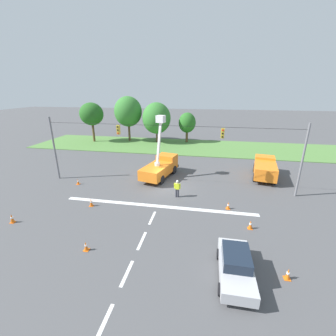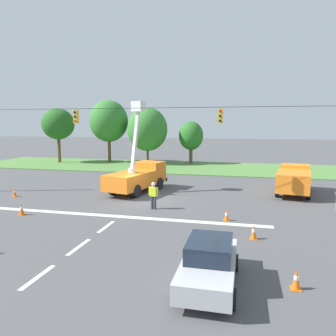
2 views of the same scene
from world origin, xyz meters
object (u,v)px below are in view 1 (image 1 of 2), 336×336
Objects in this scene: utility_truck_support_near at (265,168)px; traffic_cone_lane_edge_a at (288,274)px; traffic_cone_foreground_left at (12,218)px; traffic_cone_mid_left at (86,246)px; road_worker at (177,188)px; traffic_cone_near_bucket at (250,224)px; tree_far_west at (91,114)px; tree_west at (128,112)px; tree_centre at (157,118)px; tree_east at (187,123)px; traffic_cone_mid_right at (78,182)px; utility_truck_bucket_lift at (160,166)px; traffic_cone_lane_edge_b at (91,202)px; sedan_silver at (236,265)px; traffic_cone_foreground_right at (228,206)px.

utility_truck_support_near reaches higher than traffic_cone_lane_edge_a.
traffic_cone_foreground_left is 7.71m from traffic_cone_mid_left.
road_worker reaches higher than traffic_cone_mid_left.
tree_far_west is at bearing 135.63° from traffic_cone_near_bucket.
road_worker is (13.09, -23.21, -4.84)m from tree_west.
tree_centre reaches higher than tree_east.
tree_far_west is 1.25× the size of utility_truck_support_near.
tree_centre is 11.65× the size of traffic_cone_mid_right.
utility_truck_bucket_lift is 11.01× the size of traffic_cone_mid_right.
sedan_silver is at bearing -26.70° from traffic_cone_lane_edge_b.
traffic_cone_lane_edge_a is at bearing -65.00° from tree_centre.
tree_centre reaches higher than traffic_cone_foreground_right.
tree_centre is 35.29m from traffic_cone_lane_edge_a.
traffic_cone_near_bucket is at bearing -44.37° from tree_far_west.
utility_truck_bucket_lift reaches higher than road_worker.
tree_centre is at bearing 79.58° from traffic_cone_mid_right.
tree_centre reaches higher than traffic_cone_foreground_left.
tree_centre is at bearing 104.37° from utility_truck_bucket_lift.
tree_west is at bearing 91.60° from traffic_cone_foreground_left.
sedan_silver is at bearing -3.05° from traffic_cone_mid_left.
tree_centre is 30.34m from traffic_cone_foreground_left.
road_worker is (-4.61, 9.25, 0.21)m from sedan_silver.
traffic_cone_foreground_right reaches higher than traffic_cone_mid_left.
tree_centre is 18.69m from utility_truck_bucket_lift.
traffic_cone_lane_edge_b is (-0.11, -26.02, -4.38)m from tree_centre.
tree_west is at bearing 16.98° from tree_far_west.
traffic_cone_foreground_left is (-12.25, -6.80, -0.62)m from road_worker.
traffic_cone_lane_edge_a is 0.96× the size of traffic_cone_lane_edge_b.
traffic_cone_mid_left is at bearing -63.37° from tree_far_west.
traffic_cone_mid_left is at bearing -64.79° from traffic_cone_lane_edge_b.
traffic_cone_lane_edge_a is (20.59, -32.12, -5.49)m from tree_west.
sedan_silver is 6.52× the size of traffic_cone_mid_right.
tree_west is at bearing 102.14° from traffic_cone_lane_edge_b.
road_worker is at bearing 116.49° from sedan_silver.
tree_centre is at bearing 107.75° from road_worker.
traffic_cone_near_bucket reaches higher than traffic_cone_lane_edge_a.
utility_truck_support_near reaches higher than traffic_cone_near_bucket.
road_worker is at bearing 29.01° from traffic_cone_foreground_left.
traffic_cone_foreground_right is at bearing 88.81° from sedan_silver.
traffic_cone_mid_left is (-9.57, -7.24, -0.00)m from traffic_cone_foreground_right.
traffic_cone_foreground_left is 1.03× the size of traffic_cone_near_bucket.
traffic_cone_foreground_left is at bearing -88.40° from tree_west.
utility_truck_bucket_lift is 10.00m from traffic_cone_foreground_right.
tree_west reaches higher than sedan_silver.
traffic_cone_foreground_left is 7.95m from traffic_cone_mid_right.
traffic_cone_lane_edge_a is at bearing -49.93° from road_worker.
road_worker is at bearing -61.35° from utility_truck_bucket_lift.
sedan_silver is at bearing -69.62° from tree_centre.
tree_east is 3.28× the size of road_worker.
tree_west is 30.51m from traffic_cone_foreground_left.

